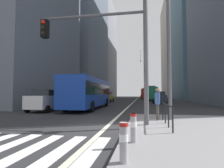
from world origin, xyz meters
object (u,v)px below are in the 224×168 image
city_bus_red_receding (151,93)px  sedan_white_oncoming (47,100)px  city_bus_blue_oncoming (90,91)px  car_oncoming_mid (107,97)px  street_lamp_post (169,30)px  traffic_signal_gantry (108,43)px  car_receding_near (159,97)px  bollard_left (133,126)px  city_bus_red_distant (145,93)px  bollard_front (124,140)px  pedestrian_waiting (158,102)px

city_bus_red_receding → sedan_white_oncoming: bearing=-110.0°
city_bus_blue_oncoming → car_oncoming_mid: bearing=94.0°
city_bus_blue_oncoming → street_lamp_post: size_ratio=1.43×
car_oncoming_mid → traffic_signal_gantry: 25.39m
city_bus_blue_oncoming → city_bus_red_receding: same height
car_receding_near → bollard_left: car_receding_near is taller
traffic_signal_gantry → car_oncoming_mid: bearing=101.5°
traffic_signal_gantry → bollard_left: bearing=-66.2°
city_bus_red_distant → traffic_signal_gantry: bearing=-92.5°
city_bus_red_distant → bollard_front: bearing=-91.1°
city_bus_blue_oncoming → city_bus_red_distant: same height
city_bus_red_receding → car_oncoming_mid: size_ratio=2.53×
bollard_front → bollard_left: size_ratio=0.98×
street_lamp_post → sedan_white_oncoming: bearing=155.6°
city_bus_red_receding → bollard_left: 38.94m
car_receding_near → bollard_front: size_ratio=5.12×
city_bus_blue_oncoming → city_bus_red_receding: bearing=73.5°
bollard_left → pedestrian_waiting: bearing=76.9°
sedan_white_oncoming → city_bus_blue_oncoming: bearing=48.8°
traffic_signal_gantry → city_bus_red_receding: bearing=84.2°
city_bus_red_distant → bollard_left: bearing=-91.0°
bollard_left → pedestrian_waiting: 4.87m
city_bus_red_distant → car_oncoming_mid: city_bus_red_distant is taller
pedestrian_waiting → city_bus_red_receding: bearing=88.0°
bollard_left → bollard_front: bearing=-94.4°
car_receding_near → bollard_front: car_receding_near is taller
traffic_signal_gantry → bollard_left: traffic_signal_gantry is taller
sedan_white_oncoming → bollard_front: 13.93m
car_receding_near → bollard_left: (-2.95, -23.81, -0.37)m
car_receding_near → pedestrian_waiting: car_receding_near is taller
city_bus_red_distant → car_receding_near: bearing=-86.6°
car_oncoming_mid → bollard_left: car_oncoming_mid is taller
bollard_front → sedan_white_oncoming: bearing=126.3°
city_bus_blue_oncoming → sedan_white_oncoming: (-3.01, -3.44, -0.85)m
sedan_white_oncoming → pedestrian_waiting: size_ratio=2.45×
city_bus_red_receding → city_bus_red_distant: size_ratio=0.99×
car_oncoming_mid → street_lamp_post: (8.18, -22.77, 4.29)m
street_lamp_post → traffic_signal_gantry: bearing=-148.6°
city_bus_blue_oncoming → sedan_white_oncoming: city_bus_blue_oncoming is taller
bollard_front → city_bus_red_receding: bearing=86.6°
city_bus_red_distant → sedan_white_oncoming: bearing=-101.3°
sedan_white_oncoming → bollard_left: (8.36, -9.63, -0.37)m
bollard_front → street_lamp_post: bearing=73.8°
traffic_signal_gantry → pedestrian_waiting: size_ratio=3.41×
sedan_white_oncoming → street_lamp_post: bearing=-24.4°
city_bus_red_distant → bollard_front: (-1.12, -57.93, -1.22)m
city_bus_red_receding → car_oncoming_mid: 14.07m
city_bus_red_receding → bollard_left: size_ratio=12.97×
traffic_signal_gantry → street_lamp_post: bearing=31.4°
city_bus_red_receding → street_lamp_post: bearing=-90.8°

